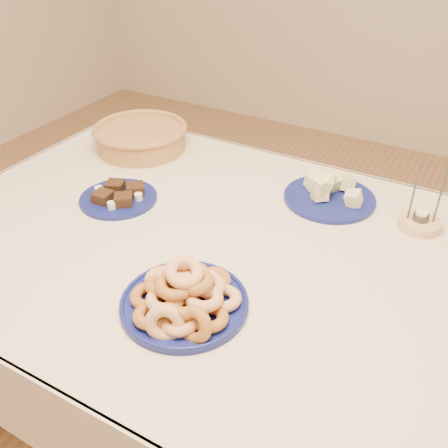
{
  "coord_description": "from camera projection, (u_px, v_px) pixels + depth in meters",
  "views": [
    {
      "loc": [
        0.49,
        -0.91,
        1.52
      ],
      "look_at": [
        0.0,
        -0.05,
        0.85
      ],
      "focal_mm": 40.0,
      "sensor_mm": 36.0,
      "label": 1
    }
  ],
  "objects": [
    {
      "name": "ground",
      "position": [
        231.0,
        423.0,
        1.7
      ],
      "size": [
        5.0,
        5.0,
        0.0
      ],
      "primitive_type": "plane",
      "color": "#906844",
      "rests_on": "ground"
    },
    {
      "name": "dining_table",
      "position": [
        233.0,
        278.0,
        1.34
      ],
      "size": [
        1.71,
        1.11,
        0.75
      ],
      "color": "brown",
      "rests_on": "ground"
    },
    {
      "name": "donut_platter",
      "position": [
        184.0,
        297.0,
        1.08
      ],
      "size": [
        0.36,
        0.36,
        0.13
      ],
      "rotation": [
        0.0,
        0.0,
        0.32
      ],
      "color": "navy",
      "rests_on": "dining_table"
    },
    {
      "name": "melon_plate",
      "position": [
        329.0,
        192.0,
        1.47
      ],
      "size": [
        0.29,
        0.29,
        0.09
      ],
      "rotation": [
        0.0,
        0.0,
        -0.07
      ],
      "color": "navy",
      "rests_on": "dining_table"
    },
    {
      "name": "brownie_plate",
      "position": [
        119.0,
        197.0,
        1.47
      ],
      "size": [
        0.3,
        0.3,
        0.04
      ],
      "rotation": [
        0.0,
        0.0,
        0.41
      ],
      "color": "navy",
      "rests_on": "dining_table"
    },
    {
      "name": "wicker_basket",
      "position": [
        141.0,
        136.0,
        1.74
      ],
      "size": [
        0.33,
        0.33,
        0.09
      ],
      "rotation": [
        0.0,
        0.0,
        -0.02
      ],
      "color": "olive",
      "rests_on": "dining_table"
    },
    {
      "name": "candle_holder",
      "position": [
        420.0,
        222.0,
        1.34
      ],
      "size": [
        0.14,
        0.14,
        0.19
      ],
      "rotation": [
        0.0,
        0.0,
        0.23
      ],
      "color": "tan",
      "rests_on": "dining_table"
    }
  ]
}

